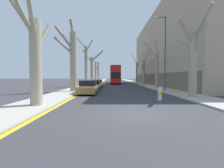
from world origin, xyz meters
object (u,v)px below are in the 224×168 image
street_tree_left_3 (92,68)px  lamp_post (164,51)px  street_tree_right_3 (136,71)px  parked_car_1 (93,85)px  street_tree_right_0 (192,59)px  parked_car_0 (87,88)px  parked_car_2 (97,84)px  street_tree_left_2 (85,64)px  traffic_bollard (159,94)px  street_tree_right_2 (143,70)px  street_tree_left_0 (33,54)px  street_tree_left_4 (95,71)px  double_decker_bus (115,74)px  street_tree_right_1 (156,67)px  street_tree_left_5 (97,71)px  street_tree_left_1 (72,59)px

street_tree_left_3 → lamp_post: 21.98m
street_tree_right_3 → parked_car_1: (-9.77, -25.71, -2.97)m
parked_car_1 → street_tree_right_0: bearing=-45.6°
parked_car_0 → parked_car_2: size_ratio=1.03×
street_tree_left_3 → parked_car_0: bearing=-84.7°
street_tree_left_2 → street_tree_left_3: 9.10m
parked_car_2 → traffic_bollard: (6.40, -17.50, -0.12)m
street_tree_right_2 → parked_car_1: street_tree_right_2 is taller
street_tree_left_0 → parked_car_2: bearing=84.0°
street_tree_right_3 → parked_car_2: 21.94m
street_tree_left_4 → street_tree_left_2: bearing=-89.7°
double_decker_bus → parked_car_2: bearing=-104.5°
street_tree_left_4 → lamp_post: 31.36m
street_tree_right_2 → traffic_bollard: size_ratio=7.22×
street_tree_left_0 → lamp_post: size_ratio=0.79×
street_tree_right_1 → street_tree_right_2: bearing=89.1°
street_tree_left_4 → traffic_bollard: (8.54, -36.64, -2.91)m
parked_car_0 → parked_car_1: (0.00, 6.11, -0.06)m
lamp_post → street_tree_right_3: bearing=88.3°
street_tree_left_3 → double_decker_bus: (5.38, 4.31, -1.19)m
parked_car_0 → parked_car_1: parked_car_0 is taller
street_tree_right_1 → parked_car_1: bearing=-169.3°
street_tree_left_3 → street_tree_right_0: (11.59, -25.01, -0.34)m
street_tree_left_2 → double_decker_bus: bearing=67.8°
street_tree_right_3 → traffic_bollard: bearing=-95.2°
street_tree_left_2 → street_tree_right_3: size_ratio=1.06×
street_tree_left_3 → street_tree_left_5: size_ratio=0.96×
street_tree_left_2 → street_tree_left_1: bearing=-90.9°
parked_car_1 → double_decker_bus: bearing=80.0°
street_tree_left_1 → street_tree_left_5: (-0.05, 38.37, -0.12)m
street_tree_left_1 → lamp_post: lamp_post is taller
street_tree_right_1 → double_decker_bus: street_tree_right_1 is taller
street_tree_left_3 → street_tree_left_5: 19.43m
street_tree_left_3 → street_tree_right_1: street_tree_left_3 is taller
double_decker_bus → parked_car_0: size_ratio=2.25×
street_tree_left_3 → parked_car_1: street_tree_left_3 is taller
street_tree_right_1 → parked_car_2: (-9.45, 4.51, -2.79)m
street_tree_right_1 → parked_car_1: 10.01m
street_tree_right_2 → parked_car_0: size_ratio=1.64×
street_tree_left_2 → street_tree_right_3: (11.81, 19.61, -0.45)m
lamp_post → traffic_bollard: lamp_post is taller
street_tree_left_2 → street_tree_left_3: (0.08, 9.10, -0.30)m
street_tree_right_1 → parked_car_2: bearing=154.5°
street_tree_left_5 → traffic_bollard: size_ratio=8.02×
street_tree_right_0 → double_decker_bus: size_ratio=0.73×
street_tree_right_2 → street_tree_left_3: bearing=171.9°
street_tree_left_0 → street_tree_left_2: 20.41m
street_tree_right_0 → street_tree_right_1: (-0.18, 11.61, 0.01)m
lamp_post → traffic_bollard: bearing=-108.9°
street_tree_left_4 → traffic_bollard: street_tree_left_4 is taller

